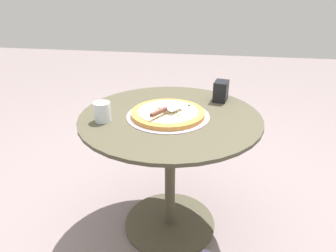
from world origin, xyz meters
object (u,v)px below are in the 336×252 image
(pizza_server, at_px, (165,110))
(drinking_cup, at_px, (102,112))
(pizza_on_tray, at_px, (168,113))
(napkin_dispenser, at_px, (221,91))
(patio_table, at_px, (170,150))

(pizza_server, height_order, drinking_cup, drinking_cup)
(pizza_server, xyz_separation_m, drinking_cup, (0.30, 0.07, -0.00))
(pizza_on_tray, distance_m, pizza_server, 0.06)
(drinking_cup, relative_size, napkin_dispenser, 0.84)
(drinking_cup, xyz_separation_m, napkin_dispenser, (-0.57, -0.39, 0.01))
(pizza_server, distance_m, napkin_dispenser, 0.42)
(pizza_on_tray, xyz_separation_m, napkin_dispenser, (-0.26, -0.28, 0.04))
(patio_table, xyz_separation_m, pizza_on_tray, (0.01, 0.02, 0.23))
(pizza_on_tray, height_order, pizza_server, pizza_server)
(patio_table, distance_m, pizza_on_tray, 0.23)
(pizza_on_tray, bearing_deg, napkin_dispenser, -133.70)
(patio_table, relative_size, napkin_dispenser, 8.20)
(pizza_on_tray, relative_size, napkin_dispenser, 3.70)
(pizza_server, bearing_deg, patio_table, -104.32)
(pizza_server, bearing_deg, pizza_on_tray, -98.71)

